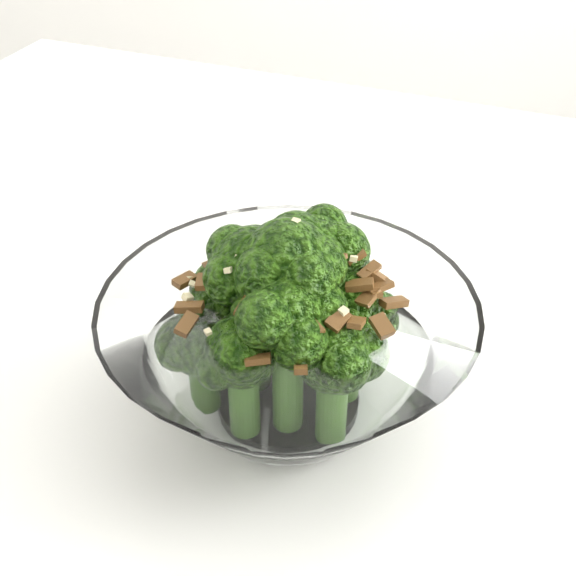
{
  "coord_description": "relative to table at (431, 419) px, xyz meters",
  "views": [
    {
      "loc": [
        -0.16,
        -0.55,
        1.09
      ],
      "look_at": [
        -0.16,
        -0.2,
        0.84
      ],
      "focal_mm": 50.0,
      "sensor_mm": 36.0,
      "label": 1
    }
  ],
  "objects": [
    {
      "name": "table",
      "position": [
        0.0,
        0.0,
        0.0
      ],
      "size": [
        1.41,
        1.18,
        0.75
      ],
      "color": "white",
      "rests_on": "ground"
    },
    {
      "name": "broccoli_dish",
      "position": [
        -0.1,
        -0.06,
        0.12
      ],
      "size": [
        0.21,
        0.21,
        0.13
      ],
      "color": "white",
      "rests_on": "table"
    }
  ]
}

